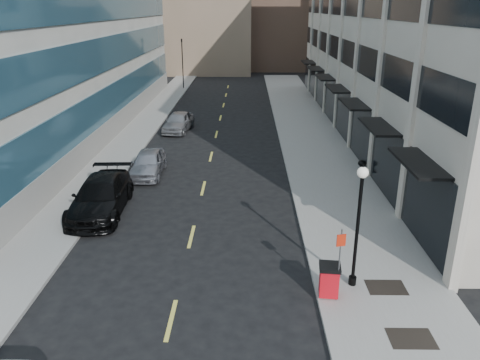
{
  "coord_description": "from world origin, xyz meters",
  "views": [
    {
      "loc": [
        2.49,
        -10.89,
        9.77
      ],
      "look_at": [
        2.19,
        8.44,
        2.58
      ],
      "focal_mm": 35.0,
      "sensor_mm": 36.0,
      "label": 1
    }
  ],
  "objects_px": {
    "trash_bin": "(329,279)",
    "sign_post": "(340,256)",
    "lamppost": "(359,216)",
    "car_black_pickup": "(101,196)",
    "car_silver_sedan": "(148,163)",
    "traffic_signal": "(182,42)",
    "urn_planter": "(362,165)",
    "car_grey_sedan": "(178,122)"
  },
  "relations": [
    {
      "from": "trash_bin",
      "to": "sign_post",
      "type": "relative_size",
      "value": 0.44
    },
    {
      "from": "trash_bin",
      "to": "lamppost",
      "type": "distance_m",
      "value": 2.43
    },
    {
      "from": "car_black_pickup",
      "to": "car_silver_sedan",
      "type": "relative_size",
      "value": 1.33
    },
    {
      "from": "traffic_signal",
      "to": "urn_planter",
      "type": "bearing_deg",
      "value": -64.37
    },
    {
      "from": "car_silver_sedan",
      "to": "lamppost",
      "type": "bearing_deg",
      "value": -51.85
    },
    {
      "from": "car_silver_sedan",
      "to": "trash_bin",
      "type": "bearing_deg",
      "value": -56.29
    },
    {
      "from": "sign_post",
      "to": "car_black_pickup",
      "type": "bearing_deg",
      "value": 131.14
    },
    {
      "from": "traffic_signal",
      "to": "car_grey_sedan",
      "type": "height_order",
      "value": "traffic_signal"
    },
    {
      "from": "car_grey_sedan",
      "to": "sign_post",
      "type": "bearing_deg",
      "value": -62.42
    },
    {
      "from": "traffic_signal",
      "to": "lamppost",
      "type": "bearing_deg",
      "value": -74.87
    },
    {
      "from": "car_black_pickup",
      "to": "sign_post",
      "type": "xyz_separation_m",
      "value": [
        10.44,
        -7.6,
        1.01
      ]
    },
    {
      "from": "car_black_pickup",
      "to": "urn_planter",
      "type": "distance_m",
      "value": 15.58
    },
    {
      "from": "lamppost",
      "to": "sign_post",
      "type": "xyz_separation_m",
      "value": [
        -0.76,
        -1.01,
        -1.01
      ]
    },
    {
      "from": "lamppost",
      "to": "urn_planter",
      "type": "xyz_separation_m",
      "value": [
        3.2,
        12.52,
        -2.29
      ]
    },
    {
      "from": "lamppost",
      "to": "traffic_signal",
      "type": "bearing_deg",
      "value": 105.13
    },
    {
      "from": "lamppost",
      "to": "urn_planter",
      "type": "bearing_deg",
      "value": 75.67
    },
    {
      "from": "car_black_pickup",
      "to": "urn_planter",
      "type": "height_order",
      "value": "car_black_pickup"
    },
    {
      "from": "car_black_pickup",
      "to": "lamppost",
      "type": "bearing_deg",
      "value": -32.86
    },
    {
      "from": "trash_bin",
      "to": "lamppost",
      "type": "relative_size",
      "value": 0.26
    },
    {
      "from": "car_silver_sedan",
      "to": "car_grey_sedan",
      "type": "xyz_separation_m",
      "value": [
        0.35,
        10.8,
        0.03
      ]
    },
    {
      "from": "traffic_signal",
      "to": "lamppost",
      "type": "xyz_separation_m",
      "value": [
        11.9,
        -44.0,
        -2.82
      ]
    },
    {
      "from": "car_silver_sedan",
      "to": "trash_bin",
      "type": "xyz_separation_m",
      "value": [
        8.95,
        -12.9,
        0.03
      ]
    },
    {
      "from": "car_silver_sedan",
      "to": "car_grey_sedan",
      "type": "relative_size",
      "value": 0.96
    },
    {
      "from": "car_silver_sedan",
      "to": "sign_post",
      "type": "distance_m",
      "value": 16.13
    },
    {
      "from": "car_silver_sedan",
      "to": "car_grey_sedan",
      "type": "height_order",
      "value": "car_grey_sedan"
    },
    {
      "from": "car_black_pickup",
      "to": "trash_bin",
      "type": "distance_m",
      "value": 12.53
    },
    {
      "from": "car_grey_sedan",
      "to": "urn_planter",
      "type": "bearing_deg",
      "value": -31.92
    },
    {
      "from": "traffic_signal",
      "to": "car_grey_sedan",
      "type": "xyz_separation_m",
      "value": [
        2.3,
        -21.0,
        -4.92
      ]
    },
    {
      "from": "car_grey_sedan",
      "to": "sign_post",
      "type": "xyz_separation_m",
      "value": [
        8.84,
        -24.01,
        1.09
      ]
    },
    {
      "from": "traffic_signal",
      "to": "urn_planter",
      "type": "height_order",
      "value": "traffic_signal"
    },
    {
      "from": "traffic_signal",
      "to": "sign_post",
      "type": "xyz_separation_m",
      "value": [
        11.14,
        -45.01,
        -3.83
      ]
    },
    {
      "from": "trash_bin",
      "to": "urn_planter",
      "type": "distance_m",
      "value": 13.87
    },
    {
      "from": "car_black_pickup",
      "to": "trash_bin",
      "type": "xyz_separation_m",
      "value": [
        10.2,
        -7.28,
        -0.08
      ]
    },
    {
      "from": "trash_bin",
      "to": "car_black_pickup",
      "type": "bearing_deg",
      "value": 150.88
    },
    {
      "from": "car_grey_sedan",
      "to": "trash_bin",
      "type": "height_order",
      "value": "car_grey_sedan"
    },
    {
      "from": "car_silver_sedan",
      "to": "car_grey_sedan",
      "type": "distance_m",
      "value": 10.8
    },
    {
      "from": "sign_post",
      "to": "car_silver_sedan",
      "type": "bearing_deg",
      "value": 112.01
    },
    {
      "from": "car_silver_sedan",
      "to": "sign_post",
      "type": "bearing_deg",
      "value": -56.23
    },
    {
      "from": "trash_bin",
      "to": "sign_post",
      "type": "height_order",
      "value": "sign_post"
    },
    {
      "from": "car_black_pickup",
      "to": "car_grey_sedan",
      "type": "xyz_separation_m",
      "value": [
        1.6,
        16.41,
        -0.07
      ]
    },
    {
      "from": "car_grey_sedan",
      "to": "trash_bin",
      "type": "distance_m",
      "value": 25.21
    },
    {
      "from": "trash_bin",
      "to": "urn_planter",
      "type": "height_order",
      "value": "trash_bin"
    }
  ]
}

